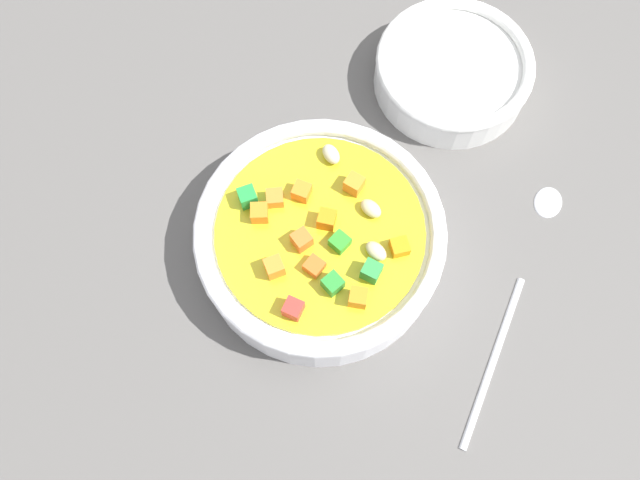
# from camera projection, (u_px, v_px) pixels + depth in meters

# --- Properties ---
(ground_plane) EXTENTS (1.40, 1.40, 0.02)m
(ground_plane) POSITION_uv_depth(u_px,v_px,m) (320.00, 254.00, 0.55)
(ground_plane) COLOR #565451
(soup_bowl_main) EXTENTS (0.20, 0.20, 0.06)m
(soup_bowl_main) POSITION_uv_depth(u_px,v_px,m) (320.00, 239.00, 0.52)
(soup_bowl_main) COLOR white
(soup_bowl_main) RESTS_ON ground_plane
(spoon) EXTENTS (0.07, 0.24, 0.01)m
(spoon) POSITION_uv_depth(u_px,v_px,m) (522.00, 278.00, 0.53)
(spoon) COLOR silver
(spoon) RESTS_ON ground_plane
(side_bowl_small) EXTENTS (0.14, 0.14, 0.04)m
(side_bowl_small) POSITION_uv_depth(u_px,v_px,m) (450.00, 69.00, 0.58)
(side_bowl_small) COLOR white
(side_bowl_small) RESTS_ON ground_plane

